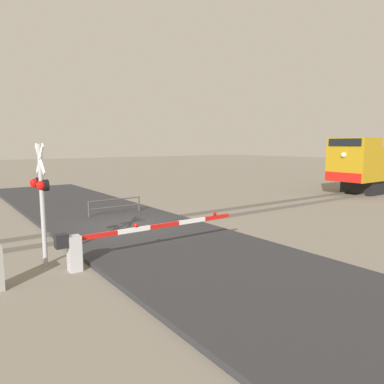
% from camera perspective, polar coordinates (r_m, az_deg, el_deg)
% --- Properties ---
extents(ground_plane, '(160.00, 160.00, 0.00)m').
position_cam_1_polar(ground_plane, '(16.08, -10.14, -5.81)').
color(ground_plane, gray).
extents(rail_track_left, '(0.08, 80.00, 0.15)m').
position_cam_1_polar(rail_track_left, '(16.70, -11.22, -5.07)').
color(rail_track_left, '#59544C').
rests_on(rail_track_left, ground_plane).
extents(rail_track_right, '(0.08, 80.00, 0.15)m').
position_cam_1_polar(rail_track_right, '(15.44, -8.98, -6.07)').
color(rail_track_right, '#59544C').
rests_on(rail_track_right, ground_plane).
extents(road_surface, '(36.00, 6.24, 0.15)m').
position_cam_1_polar(road_surface, '(16.07, -10.15, -5.54)').
color(road_surface, '#2D2D30').
rests_on(road_surface, ground_plane).
extents(crossing_signal, '(1.18, 0.33, 3.74)m').
position_cam_1_polar(crossing_signal, '(11.71, -22.93, 0.08)').
color(crossing_signal, '#ADADB2').
rests_on(crossing_signal, ground_plane).
extents(crossing_gate, '(0.36, 6.51, 1.17)m').
position_cam_1_polar(crossing_gate, '(11.42, -13.60, -7.65)').
color(crossing_gate, silver).
rests_on(crossing_gate, ground_plane).
extents(guard_railing, '(0.08, 2.83, 0.95)m').
position_cam_1_polar(guard_railing, '(18.70, -12.18, -2.02)').
color(guard_railing, '#4C4742').
rests_on(guard_railing, ground_plane).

